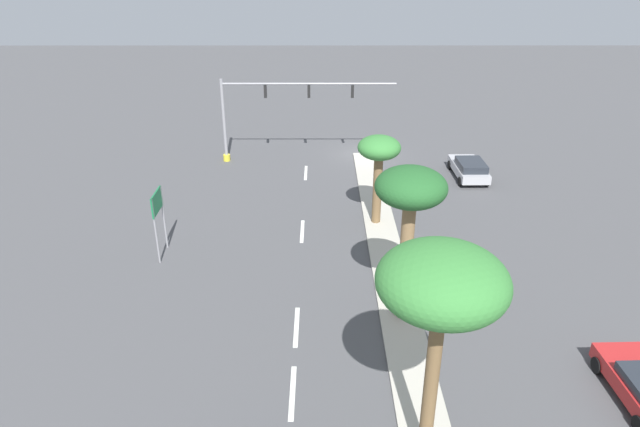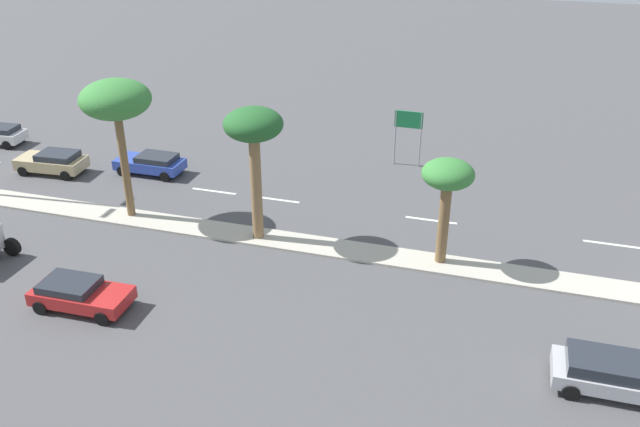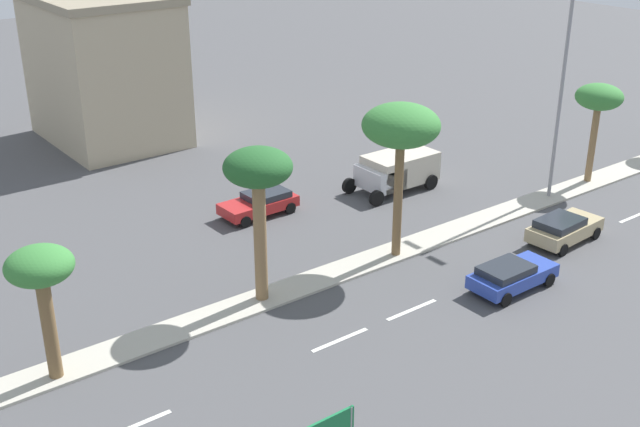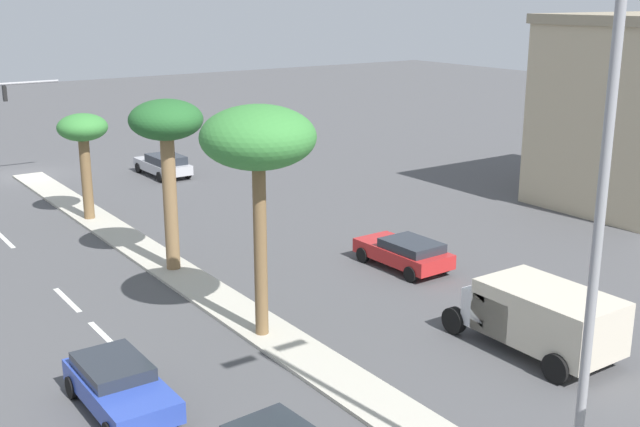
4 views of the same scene
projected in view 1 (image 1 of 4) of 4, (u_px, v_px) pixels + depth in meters
ground_plane at (415, 385)px, 20.82m from camera, size 160.00×160.00×0.00m
lane_stripe_front at (306, 173)px, 40.43m from camera, size 0.20×2.80×0.01m
lane_stripe_trailing at (302, 231)px, 32.11m from camera, size 0.20×2.80×0.01m
lane_stripe_far at (296, 327)px, 24.03m from camera, size 0.20×2.80×0.01m
lane_stripe_outboard at (293, 392)px, 20.48m from camera, size 0.20×2.80×0.01m
traffic_signal_gantry at (267, 109)px, 41.03m from camera, size 12.90×0.53×6.22m
directional_road_sign at (158, 209)px, 28.52m from camera, size 0.10×1.79×3.61m
palm_tree_outboard at (379, 153)px, 31.19m from camera, size 2.42×2.42×5.24m
palm_tree_mid at (410, 196)px, 22.16m from camera, size 2.90×2.90×6.89m
palm_tree_trailing at (442, 286)px, 15.01m from camera, size 3.64×3.64×7.54m
sedan_silver_right at (469, 168)px, 39.25m from camera, size 2.11×4.62×1.38m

